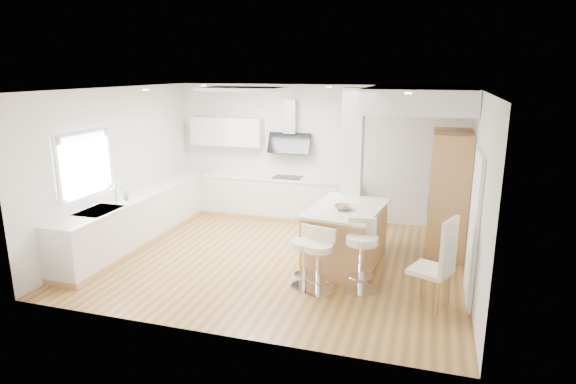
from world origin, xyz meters
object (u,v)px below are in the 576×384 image
(bar_stool_a, at_px, (306,254))
(dining_chair, at_px, (439,261))
(peninsula, at_px, (346,236))
(bar_stool_c, at_px, (362,252))
(bar_stool_b, at_px, (319,258))

(bar_stool_a, distance_m, dining_chair, 1.84)
(peninsula, height_order, bar_stool_a, peninsula)
(bar_stool_c, bearing_deg, peninsula, 103.00)
(bar_stool_b, bearing_deg, bar_stool_a, 170.02)
(bar_stool_b, xyz_separation_m, dining_chair, (1.61, -0.02, 0.15))
(peninsula, xyz_separation_m, bar_stool_b, (-0.18, -1.10, 0.03))
(bar_stool_b, bearing_deg, dining_chair, 13.08)
(bar_stool_c, bearing_deg, dining_chair, -24.72)
(peninsula, xyz_separation_m, bar_stool_c, (0.38, -0.87, 0.09))
(dining_chair, bearing_deg, bar_stool_c, -171.56)
(bar_stool_a, bearing_deg, dining_chair, 21.05)
(bar_stool_a, height_order, bar_stool_b, bar_stool_b)
(peninsula, bearing_deg, bar_stool_a, -104.30)
(bar_stool_b, height_order, bar_stool_c, bar_stool_c)
(peninsula, distance_m, dining_chair, 1.83)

